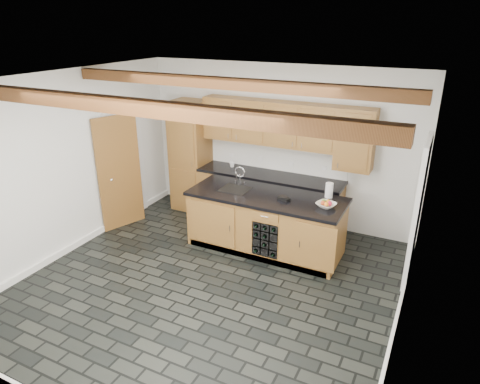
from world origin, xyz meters
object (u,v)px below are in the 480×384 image
(kitchen_scale, at_px, (284,198))
(fruit_bowl, at_px, (326,205))
(paper_towel, at_px, (329,190))
(island, at_px, (266,223))

(kitchen_scale, bearing_deg, fruit_bowl, 21.56)
(paper_towel, bearing_deg, island, -157.67)
(fruit_bowl, bearing_deg, island, 178.70)
(kitchen_scale, distance_m, paper_towel, 0.71)
(kitchen_scale, distance_m, fruit_bowl, 0.65)
(fruit_bowl, distance_m, paper_towel, 0.40)
(island, height_order, kitchen_scale, kitchen_scale)
(island, distance_m, fruit_bowl, 1.07)
(fruit_bowl, relative_size, paper_towel, 1.19)
(fruit_bowl, xyz_separation_m, paper_towel, (-0.07, 0.38, 0.08))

